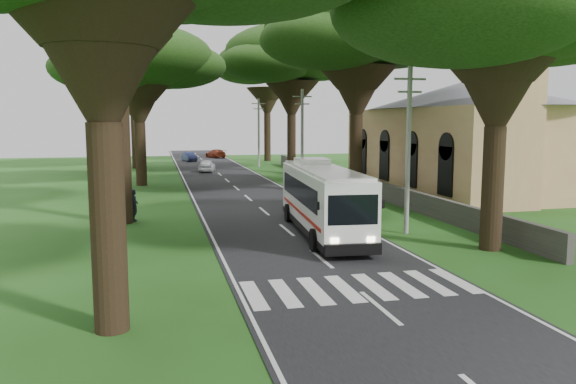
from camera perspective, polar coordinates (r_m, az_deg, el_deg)
name	(u,v)px	position (r m, az deg, el deg)	size (l,w,h in m)	color
ground	(337,273)	(20.56, 4.99, -8.15)	(140.00, 140.00, 0.00)	#244E16
road	(238,190)	(44.59, -5.10, 0.23)	(8.00, 120.00, 0.04)	black
crosswalk	(356,289)	(18.75, 6.93, -9.71)	(8.00, 3.00, 0.01)	silver
property_wall	(350,181)	(45.71, 6.32, 1.13)	(0.35, 50.00, 1.20)	#383533
church	(467,127)	(47.02, 17.71, 6.27)	(14.00, 24.00, 11.60)	tan
pole_near	(408,147)	(27.48, 12.11, 4.45)	(1.60, 0.24, 8.00)	gray
pole_mid	(302,136)	(46.34, 1.45, 5.69)	(1.60, 0.24, 8.00)	gray
pole_far	(259,131)	(65.88, -3.00, 6.16)	(1.60, 0.24, 8.00)	gray
tree_l_midb	(138,59)	(49.09, -15.03, 12.94)	(12.42, 12.42, 13.32)	black
tree_l_far	(133,64)	(67.15, -15.49, 12.42)	(14.35, 14.35, 14.95)	black
tree_r_mida	(358,30)	(41.83, 7.10, 16.00)	(13.43, 13.43, 14.86)	black
tree_r_midb	(292,54)	(58.83, 0.36, 13.81)	(13.61, 13.61, 15.21)	black
tree_r_far	(267,63)	(76.62, -2.15, 12.92)	(13.22, 13.22, 16.02)	black
coach_bus	(323,198)	(27.06, 3.53, -0.66)	(3.19, 11.06, 3.22)	white
distant_car_a	(207,166)	(60.29, -8.24, 2.67)	(1.57, 3.90, 1.33)	silver
distant_car_b	(189,157)	(76.59, -10.02, 3.56)	(1.28, 3.67, 1.21)	navy
distant_car_c	(216,153)	(83.19, -7.36, 3.90)	(1.72, 4.23, 1.23)	maroon
pedestrian	(134,205)	(31.65, -15.36, -1.31)	(0.64, 0.42, 1.75)	black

